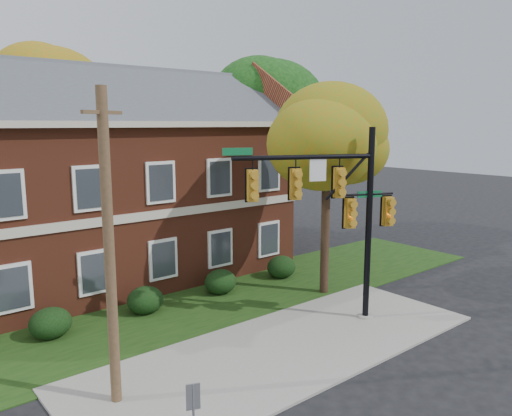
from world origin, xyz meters
TOP-DOWN VIEW (x-y plane):
  - ground at (0.00, 0.00)m, footprint 120.00×120.00m
  - sidewalk at (0.00, 1.00)m, footprint 14.00×5.00m
  - grass_strip at (0.00, 6.00)m, footprint 30.00×6.00m
  - apartment_building at (-2.00, 11.95)m, footprint 18.80×8.80m
  - hedge_left at (-5.50, 6.70)m, footprint 1.40×1.26m
  - hedge_center at (-2.00, 6.70)m, footprint 1.40×1.26m
  - hedge_right at (1.50, 6.70)m, footprint 1.40×1.26m
  - hedge_far_right at (5.00, 6.70)m, footprint 1.40×1.26m
  - tree_near_right at (5.22, 3.87)m, footprint 4.50×4.25m
  - tree_right_rear at (9.31, 12.81)m, footprint 6.30×5.95m
  - tree_far_rear at (-0.66, 19.79)m, footprint 6.84×6.46m
  - traffic_signal at (2.84, 1.51)m, footprint 5.84×2.67m
  - utility_pole at (-5.47, 1.54)m, footprint 1.19×0.57m
  - sign_post at (-5.35, -2.00)m, footprint 0.28×0.14m

SIDE VIEW (x-z plane):
  - ground at x=0.00m, z-range 0.00..0.00m
  - grass_strip at x=0.00m, z-range 0.00..0.04m
  - sidewalk at x=0.00m, z-range 0.00..0.08m
  - hedge_left at x=-5.50m, z-range 0.00..1.05m
  - hedge_center at x=-2.00m, z-range 0.00..1.05m
  - hedge_right at x=1.50m, z-range 0.00..1.05m
  - hedge_far_right at x=5.00m, z-range 0.00..1.05m
  - sign_post at x=-5.35m, z-range 0.36..2.36m
  - utility_pole at x=-5.47m, z-range 0.06..8.08m
  - traffic_signal at x=2.84m, z-range 0.85..7.88m
  - apartment_building at x=-2.00m, z-range 0.12..9.86m
  - tree_near_right at x=5.22m, z-range 2.38..10.96m
  - tree_right_rear at x=9.31m, z-range 2.81..13.43m
  - tree_far_rear at x=-0.66m, z-range 3.08..14.60m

